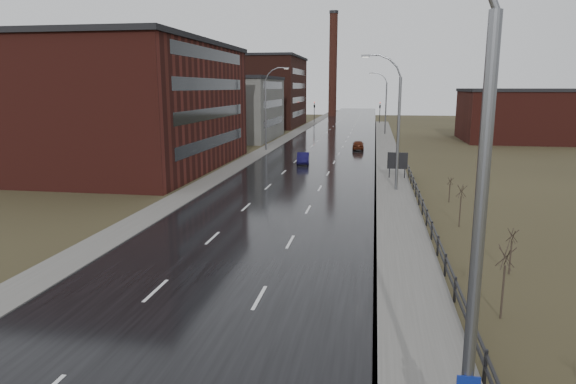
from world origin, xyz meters
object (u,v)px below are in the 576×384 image
(billboard, at_px, (397,162))
(car_far, at_px, (358,145))
(car_near, at_px, (303,159))
(streetlight_main, at_px, (461,231))

(billboard, relative_size, car_far, 0.66)
(billboard, bearing_deg, car_near, 139.97)
(car_far, bearing_deg, car_near, 66.38)
(car_near, bearing_deg, car_far, 62.14)
(streetlight_main, xyz_separation_m, billboard, (0.63, 39.82, -4.31))
(billboard, xyz_separation_m, car_near, (-10.26, 8.62, -1.11))
(streetlight_main, height_order, billboard, streetlight_main)
(streetlight_main, relative_size, billboard, 4.60)
(streetlight_main, bearing_deg, car_far, 93.47)
(billboard, relative_size, car_near, 0.68)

